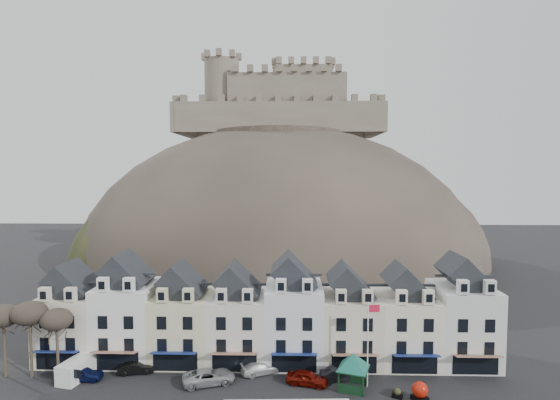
# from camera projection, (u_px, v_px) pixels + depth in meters

# --- Properties ---
(townhouse_terrace) EXTENTS (54.40, 9.35, 11.80)m
(townhouse_terrace) POSITION_uv_depth(u_px,v_px,m) (267.00, 316.00, 53.33)
(townhouse_terrace) COLOR silver
(townhouse_terrace) RESTS_ON ground
(castle_hill) EXTENTS (100.00, 76.00, 68.00)m
(castle_hill) POSITION_uv_depth(u_px,v_px,m) (284.00, 265.00, 106.50)
(castle_hill) COLOR #322B26
(castle_hill) RESTS_ON ground
(castle) EXTENTS (50.20, 22.20, 22.00)m
(castle) POSITION_uv_depth(u_px,v_px,m) (281.00, 103.00, 110.74)
(castle) COLOR #695C50
(castle) RESTS_ON ground
(tree_left_far) EXTENTS (3.61, 3.61, 8.24)m
(tree_left_far) POSITION_uv_depth(u_px,v_px,m) (3.00, 317.00, 48.51)
(tree_left_far) COLOR #31261F
(tree_left_far) RESTS_ON ground
(tree_left_mid) EXTENTS (3.78, 3.78, 8.64)m
(tree_left_mid) POSITION_uv_depth(u_px,v_px,m) (30.00, 314.00, 48.41)
(tree_left_mid) COLOR #31261F
(tree_left_mid) RESTS_ON ground
(tree_left_near) EXTENTS (3.43, 3.43, 7.84)m
(tree_left_near) POSITION_uv_depth(u_px,v_px,m) (56.00, 320.00, 48.38)
(tree_left_near) COLOR #31261F
(tree_left_near) RESTS_ON ground
(bus_shelter) EXTENTS (5.82, 5.82, 3.91)m
(bus_shelter) POSITION_uv_depth(u_px,v_px,m) (353.00, 361.00, 46.00)
(bus_shelter) COLOR black
(bus_shelter) RESTS_ON ground
(red_buoy) EXTENTS (1.73, 1.73, 1.98)m
(red_buoy) POSITION_uv_depth(u_px,v_px,m) (420.00, 391.00, 43.77)
(red_buoy) COLOR black
(red_buoy) RESTS_ON ground
(flagpole) EXTENTS (1.32, 0.28, 9.20)m
(flagpole) POSITION_uv_depth(u_px,v_px,m) (369.00, 339.00, 46.42)
(flagpole) COLOR silver
(flagpole) RESTS_ON ground
(white_van) EXTENTS (3.06, 5.12, 2.19)m
(white_van) POSITION_uv_depth(u_px,v_px,m) (78.00, 368.00, 48.59)
(white_van) COLOR white
(white_van) RESTS_ON ground
(planter_east) EXTENTS (1.16, 0.91, 1.04)m
(planter_east) POSITION_uv_depth(u_px,v_px,m) (397.00, 393.00, 44.37)
(planter_east) COLOR black
(planter_east) RESTS_ON ground
(car_navy) EXTENTS (4.62, 2.21, 1.52)m
(car_navy) POSITION_uv_depth(u_px,v_px,m) (82.00, 374.00, 48.04)
(car_navy) COLOR #0C1440
(car_navy) RESTS_ON ground
(car_black) EXTENTS (4.22, 2.21, 1.32)m
(car_black) POSITION_uv_depth(u_px,v_px,m) (136.00, 368.00, 49.74)
(car_black) COLOR black
(car_black) RESTS_ON ground
(car_silver) EXTENTS (6.10, 4.18, 1.57)m
(car_silver) POSITION_uv_depth(u_px,v_px,m) (209.00, 377.00, 47.34)
(car_silver) COLOR #9B9DA2
(car_silver) RESTS_ON ground
(car_white) EXTENTS (4.94, 3.55, 1.33)m
(car_white) POSITION_uv_depth(u_px,v_px,m) (261.00, 368.00, 49.70)
(car_white) COLOR silver
(car_white) RESTS_ON ground
(car_maroon) EXTENTS (4.81, 2.86, 1.54)m
(car_maroon) POSITION_uv_depth(u_px,v_px,m) (307.00, 378.00, 47.07)
(car_maroon) COLOR #5F0C05
(car_maroon) RESTS_ON ground
(car_charcoal) EXTENTS (4.62, 2.28, 1.46)m
(car_charcoal) POSITION_uv_depth(u_px,v_px,m) (340.00, 374.00, 48.09)
(car_charcoal) COLOR black
(car_charcoal) RESTS_ON ground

